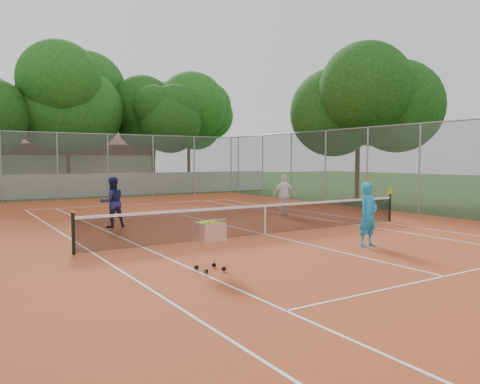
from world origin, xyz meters
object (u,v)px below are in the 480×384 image
tennis_net (265,219)px  ball_hopper (210,244)px  player_far_left (112,202)px  player_near (368,215)px  player_far_right (284,195)px  clubhouse (41,162)px

tennis_net → ball_hopper: (-3.85, -3.39, 0.09)m
tennis_net → ball_hopper: size_ratio=10.26×
player_far_left → ball_hopper: (-0.20, -7.59, -0.32)m
ball_hopper → player_near: bearing=-7.0°
player_near → player_far_right: 7.32m
clubhouse → ball_hopper: bearing=-93.3°
clubhouse → player_near: (3.23, -32.20, -1.29)m
tennis_net → player_far_right: (3.64, 3.72, 0.40)m
tennis_net → clubhouse: (-2.00, 29.00, 1.69)m
clubhouse → ball_hopper: size_ratio=14.16×
tennis_net → player_near: bearing=-69.0°
player_near → clubhouse: bearing=90.9°
player_far_left → tennis_net: bearing=129.2°
tennis_net → player_far_right: bearing=45.6°
clubhouse → player_near: clubhouse is taller
player_near → ball_hopper: bearing=177.3°
clubhouse → player_near: 32.39m
player_near → player_far_right: size_ratio=1.00×
tennis_net → player_far_right: size_ratio=6.70×
player_far_right → player_far_left: bearing=9.4°
clubhouse → player_far_left: bearing=-93.8°
player_far_right → ball_hopper: (-7.49, -7.10, -0.31)m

